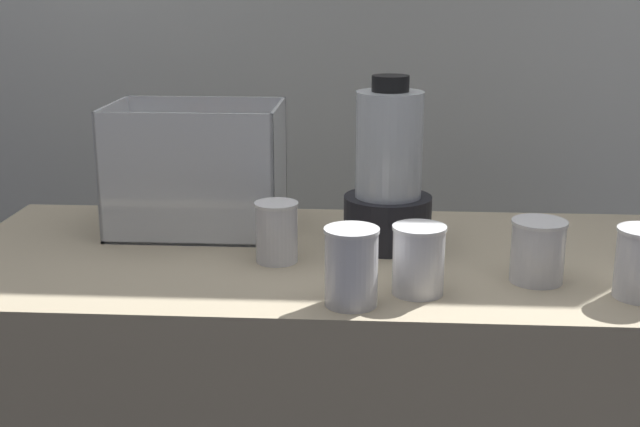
% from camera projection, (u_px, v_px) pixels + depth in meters
% --- Properties ---
extents(back_wall_unit, '(2.60, 0.24, 2.50)m').
position_uv_depth(back_wall_unit, '(340.00, 33.00, 2.23)').
color(back_wall_unit, silver).
rests_on(back_wall_unit, ground_plane).
extents(carrot_display_bin, '(0.35, 0.23, 0.26)m').
position_uv_depth(carrot_display_bin, '(200.00, 192.00, 1.73)').
color(carrot_display_bin, white).
rests_on(carrot_display_bin, counter).
extents(blender_pitcher, '(0.17, 0.17, 0.33)m').
position_uv_depth(blender_pitcher, '(388.00, 179.00, 1.61)').
color(blender_pitcher, black).
rests_on(blender_pitcher, counter).
extents(juice_cup_mango_far_left, '(0.08, 0.08, 0.11)m').
position_uv_depth(juice_cup_mango_far_left, '(277.00, 236.00, 1.54)').
color(juice_cup_mango_far_left, white).
rests_on(juice_cup_mango_far_left, counter).
extents(juice_cup_mango_left, '(0.09, 0.09, 0.13)m').
position_uv_depth(juice_cup_mango_left, '(351.00, 271.00, 1.33)').
color(juice_cup_mango_left, white).
rests_on(juice_cup_mango_left, counter).
extents(juice_cup_beet_middle, '(0.09, 0.09, 0.12)m').
position_uv_depth(juice_cup_beet_middle, '(418.00, 263.00, 1.38)').
color(juice_cup_beet_middle, white).
rests_on(juice_cup_beet_middle, counter).
extents(juice_cup_orange_right, '(0.10, 0.10, 0.11)m').
position_uv_depth(juice_cup_orange_right, '(537.00, 256.00, 1.44)').
color(juice_cup_orange_right, white).
rests_on(juice_cup_orange_right, counter).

